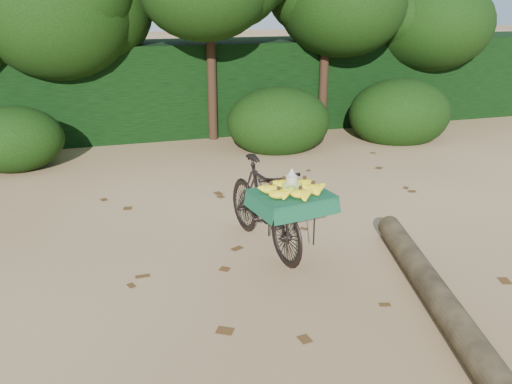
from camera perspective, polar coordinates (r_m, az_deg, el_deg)
name	(u,v)px	position (r m, az deg, el deg)	size (l,w,h in m)	color
ground	(276,261)	(5.83, 2.16, -7.29)	(80.00, 80.00, 0.00)	tan
vendor_bicycle	(265,205)	(5.92, 0.96, -1.34)	(0.87, 1.81, 1.02)	black
fallen_log	(444,306)	(5.08, 19.22, -11.27)	(0.25, 0.25, 3.51)	brown
hedge_backdrop	(178,87)	(11.46, -8.17, 10.89)	(26.00, 1.80, 1.80)	black
tree_row	(147,35)	(10.47, -11.41, 15.93)	(14.50, 2.00, 4.00)	black
bush_clumps	(225,128)	(9.71, -3.24, 6.73)	(8.80, 1.70, 0.90)	black
leaf_litter	(259,236)	(6.38, 0.27, -4.69)	(7.00, 7.30, 0.01)	#4B2D14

